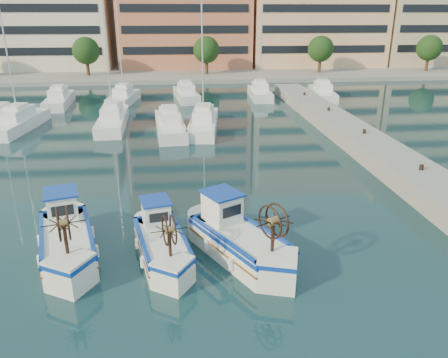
% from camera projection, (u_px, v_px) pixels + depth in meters
% --- Properties ---
extents(ground, '(300.00, 300.00, 0.00)m').
position_uv_depth(ground, '(195.00, 256.00, 18.14)').
color(ground, '#1A3F44').
rests_on(ground, ground).
extents(quay, '(3.00, 60.00, 1.20)m').
position_uv_depth(quay, '(402.00, 168.00, 26.60)').
color(quay, gray).
rests_on(quay, ground).
extents(waterfront, '(180.00, 40.00, 25.60)m').
position_uv_depth(waterfront, '(232.00, 3.00, 75.54)').
color(waterfront, gray).
rests_on(waterfront, ground).
extents(yacht_marina, '(35.66, 23.26, 11.50)m').
position_uv_depth(yacht_marina, '(152.00, 108.00, 43.59)').
color(yacht_marina, white).
rests_on(yacht_marina, ground).
extents(fishing_boat_a, '(3.21, 5.10, 3.09)m').
position_uv_depth(fishing_boat_a, '(66.00, 237.00, 17.91)').
color(fishing_boat_a, white).
rests_on(fishing_boat_a, ground).
extents(fishing_boat_b, '(2.64, 4.51, 2.73)m').
position_uv_depth(fishing_boat_b, '(162.00, 241.00, 17.81)').
color(fishing_boat_b, white).
rests_on(fishing_boat_b, ground).
extents(fishing_boat_c, '(4.06, 5.17, 3.13)m').
position_uv_depth(fishing_boat_c, '(238.00, 237.00, 17.84)').
color(fishing_boat_c, white).
rests_on(fishing_boat_c, ground).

